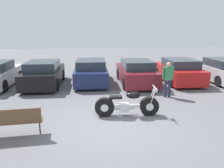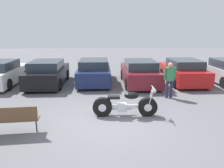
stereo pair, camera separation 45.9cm
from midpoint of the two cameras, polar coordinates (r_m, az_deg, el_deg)
ground_plane at (r=7.54m, az=1.15°, el=-9.93°), size 60.00×60.00×0.00m
motorcycle at (r=7.93m, az=4.90°, el=-5.44°), size 2.34×0.62×1.07m
parked_car_white at (r=13.66m, az=-26.13°, el=2.44°), size 1.89×4.05×1.39m
parked_car_black at (r=12.80m, az=-15.44°, el=2.68°), size 1.89×4.05×1.39m
parked_car_navy at (r=12.83m, az=-3.66°, el=3.19°), size 1.89×4.05×1.39m
parked_car_maroon at (r=12.61m, az=8.26°, el=2.88°), size 1.89×4.05×1.39m
parked_car_red at (r=13.57m, az=18.95°, el=3.05°), size 1.89×4.05×1.39m
park_bench at (r=7.06m, az=-23.04°, el=-8.05°), size 1.55×0.53×0.89m
person_standing at (r=10.24m, az=16.11°, el=1.70°), size 0.52×0.22×1.64m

